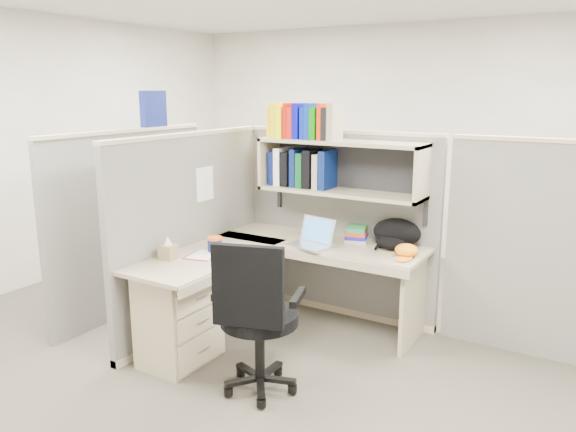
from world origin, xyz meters
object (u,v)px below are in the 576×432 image
Objects in this scene: desk at (219,298)px; laptop at (309,233)px; backpack at (395,234)px; snack_canister at (215,244)px; task_chair at (258,341)px.

desk is 5.34× the size of laptop.
laptop reaches higher than desk.
backpack is 1.42m from snack_canister.
snack_canister is (-0.17, 0.17, 0.35)m from desk.
laptop is 0.75m from snack_canister.
laptop is at bearing 40.60° from snack_canister.
laptop is (0.40, 0.66, 0.41)m from desk.
snack_canister is at bearing 133.45° from desk.
backpack is 1.48m from task_chair.
task_chair is (0.59, -0.36, -0.06)m from desk.
task_chair is at bearing -31.19° from desk.
backpack is at bearing 40.58° from laptop.
backpack is at bearing 35.26° from snack_canister.
desk is 0.70m from task_chair.
desk is at bearing -130.52° from backpack.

